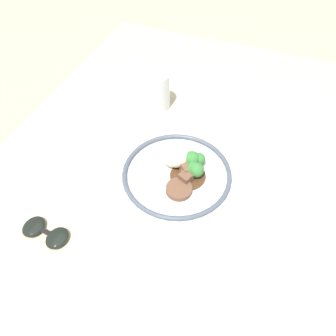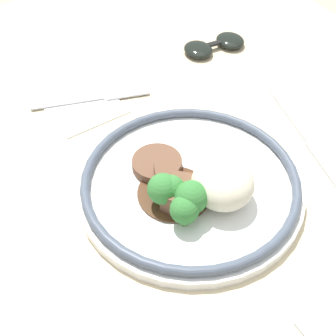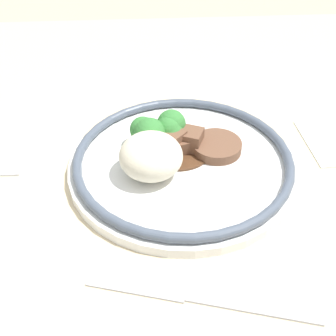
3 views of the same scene
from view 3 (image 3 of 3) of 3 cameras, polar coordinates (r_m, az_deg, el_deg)
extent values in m
plane|color=tan|center=(0.63, -1.96, -3.90)|extent=(8.00, 8.00, 0.00)
cube|color=beige|center=(0.61, -2.01, -2.22)|extent=(1.32, 0.99, 0.05)
cylinder|color=white|center=(0.60, 1.80, 0.33)|extent=(0.29, 0.29, 0.01)
torus|color=#4C5666|center=(0.59, 1.82, 1.27)|extent=(0.28, 0.28, 0.01)
ellipsoid|color=beige|center=(0.56, -2.09, 1.45)|extent=(0.08, 0.08, 0.05)
cylinder|color=brown|center=(0.61, 5.94, 2.63)|extent=(0.06, 0.06, 0.01)
cylinder|color=#51331E|center=(0.61, 1.13, 2.39)|extent=(0.09, 0.09, 0.00)
cube|color=brown|center=(0.60, 0.26, 3.19)|extent=(0.04, 0.04, 0.03)
cube|color=brown|center=(0.60, 1.47, 2.61)|extent=(0.03, 0.03, 0.02)
cube|color=brown|center=(0.60, -1.35, 2.97)|extent=(0.03, 0.03, 0.03)
cube|color=brown|center=(0.61, -0.92, 3.82)|extent=(0.04, 0.04, 0.03)
cube|color=brown|center=(0.60, 2.79, 3.41)|extent=(0.04, 0.04, 0.03)
cube|color=brown|center=(0.61, -1.71, 3.10)|extent=(0.02, 0.02, 0.02)
cylinder|color=#669E51|center=(0.61, 0.35, 3.09)|extent=(0.01, 0.01, 0.01)
sphere|color=#387F38|center=(0.60, 0.35, 4.42)|extent=(0.03, 0.03, 0.03)
cylinder|color=#669E51|center=(0.60, -1.97, 2.58)|extent=(0.01, 0.01, 0.01)
sphere|color=#387F38|center=(0.59, -2.02, 4.26)|extent=(0.04, 0.04, 0.04)
cylinder|color=#669E51|center=(0.62, -3.01, 3.27)|extent=(0.01, 0.01, 0.01)
sphere|color=#387F38|center=(0.61, -3.07, 4.69)|extent=(0.03, 0.03, 0.03)
cylinder|color=#669E51|center=(0.62, 0.08, 3.36)|extent=(0.01, 0.01, 0.01)
sphere|color=#387F38|center=(0.60, 0.08, 4.86)|extent=(0.03, 0.03, 0.03)
cylinder|color=#669E51|center=(0.62, 0.41, 3.82)|extent=(0.01, 0.01, 0.01)
sphere|color=#387F38|center=(0.61, 0.41, 5.40)|extent=(0.04, 0.04, 0.04)
cube|color=#B7B7BC|center=(0.47, 10.06, -16.62)|extent=(0.13, 0.04, 0.00)
cube|color=#B7B7BC|center=(0.47, -3.99, -14.49)|extent=(0.10, 0.04, 0.00)
camera|label=1|loc=(0.87, 56.81, 46.52)|focal=35.00mm
camera|label=2|loc=(0.74, -34.30, 40.15)|focal=50.00mm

